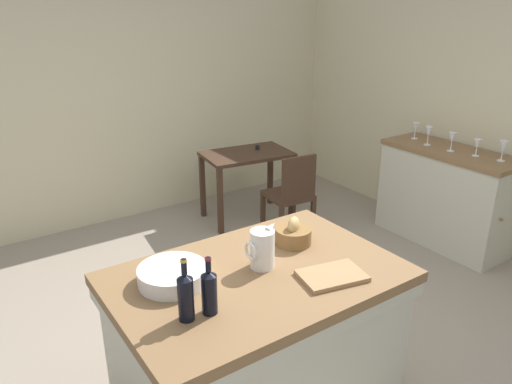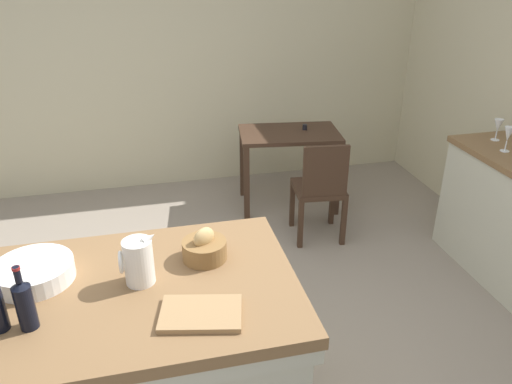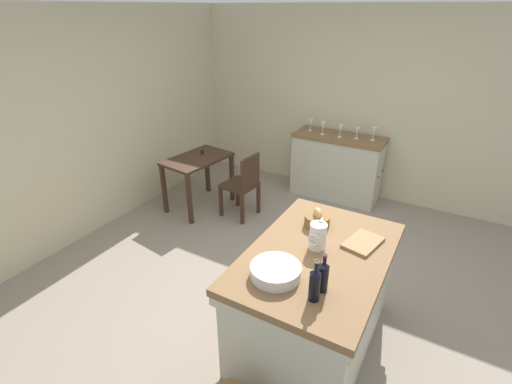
# 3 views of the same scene
# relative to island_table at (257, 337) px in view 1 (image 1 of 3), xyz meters

# --- Properties ---
(ground_plane) EXTENTS (6.76, 6.76, 0.00)m
(ground_plane) POSITION_rel_island_table_xyz_m (0.43, 0.50, -0.48)
(ground_plane) COLOR gray
(wall_back) EXTENTS (5.32, 0.12, 2.60)m
(wall_back) POSITION_rel_island_table_xyz_m (0.43, 3.10, 0.82)
(wall_back) COLOR beige
(wall_back) RESTS_ON ground
(wall_right) EXTENTS (0.12, 5.20, 2.60)m
(wall_right) POSITION_rel_island_table_xyz_m (3.03, 0.50, 0.82)
(wall_right) COLOR beige
(wall_right) RESTS_ON ground
(island_table) EXTENTS (1.50, 0.99, 0.89)m
(island_table) POSITION_rel_island_table_xyz_m (0.00, 0.00, 0.00)
(island_table) COLOR brown
(island_table) RESTS_ON ground
(side_cabinet) EXTENTS (0.52, 1.28, 0.93)m
(side_cabinet) POSITION_rel_island_table_xyz_m (2.69, 0.73, -0.01)
(side_cabinet) COLOR brown
(side_cabinet) RESTS_ON ground
(writing_desk) EXTENTS (0.97, 0.67, 0.78)m
(writing_desk) POSITION_rel_island_table_xyz_m (1.43, 2.27, 0.14)
(writing_desk) COLOR #3D281C
(writing_desk) RESTS_ON ground
(wooden_chair) EXTENTS (0.44, 0.44, 0.88)m
(wooden_chair) POSITION_rel_island_table_xyz_m (1.50, 1.60, -0.00)
(wooden_chair) COLOR #3D281C
(wooden_chair) RESTS_ON ground
(pitcher) EXTENTS (0.17, 0.13, 0.25)m
(pitcher) POSITION_rel_island_table_xyz_m (0.06, 0.04, 0.52)
(pitcher) COLOR silver
(pitcher) RESTS_ON island_table
(wash_bowl) EXTENTS (0.35, 0.35, 0.09)m
(wash_bowl) POSITION_rel_island_table_xyz_m (-0.40, 0.16, 0.45)
(wash_bowl) COLOR silver
(wash_bowl) RESTS_ON island_table
(bread_basket) EXTENTS (0.21, 0.21, 0.17)m
(bread_basket) POSITION_rel_island_table_xyz_m (0.36, 0.16, 0.47)
(bread_basket) COLOR brown
(bread_basket) RESTS_ON island_table
(cutting_board) EXTENTS (0.37, 0.28, 0.02)m
(cutting_board) POSITION_rel_island_table_xyz_m (0.29, -0.26, 0.42)
(cutting_board) COLOR #99754C
(cutting_board) RESTS_ON island_table
(wine_bottle_dark) EXTENTS (0.07, 0.07, 0.28)m
(wine_bottle_dark) POSITION_rel_island_table_xyz_m (-0.37, -0.17, 0.52)
(wine_bottle_dark) COLOR black
(wine_bottle_dark) RESTS_ON island_table
(wine_bottle_amber) EXTENTS (0.07, 0.07, 0.30)m
(wine_bottle_amber) POSITION_rel_island_table_xyz_m (-0.48, -0.15, 0.53)
(wine_bottle_amber) COLOR black
(wine_bottle_amber) RESTS_ON island_table
(wine_glass_far_left) EXTENTS (0.07, 0.07, 0.18)m
(wine_glass_far_left) POSITION_rel_island_table_xyz_m (2.74, 0.29, 0.57)
(wine_glass_far_left) COLOR white
(wine_glass_far_left) RESTS_ON side_cabinet
(wine_glass_left) EXTENTS (0.07, 0.07, 0.15)m
(wine_glass_left) POSITION_rel_island_table_xyz_m (2.69, 0.50, 0.56)
(wine_glass_left) COLOR white
(wine_glass_left) RESTS_ON side_cabinet
(wine_glass_middle) EXTENTS (0.07, 0.07, 0.17)m
(wine_glass_middle) POSITION_rel_island_table_xyz_m (2.64, 0.72, 0.57)
(wine_glass_middle) COLOR white
(wine_glass_middle) RESTS_ON side_cabinet
(wine_glass_right) EXTENTS (0.07, 0.07, 0.18)m
(wine_glass_right) POSITION_rel_island_table_xyz_m (2.63, 0.97, 0.58)
(wine_glass_right) COLOR white
(wine_glass_right) RESTS_ON side_cabinet
(wine_glass_far_right) EXTENTS (0.07, 0.07, 0.16)m
(wine_glass_far_right) POSITION_rel_island_table_xyz_m (2.72, 1.19, 0.56)
(wine_glass_far_right) COLOR white
(wine_glass_far_right) RESTS_ON side_cabinet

